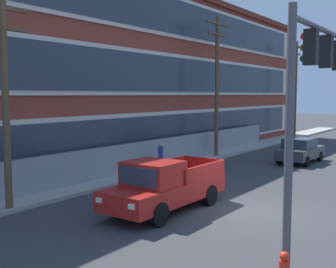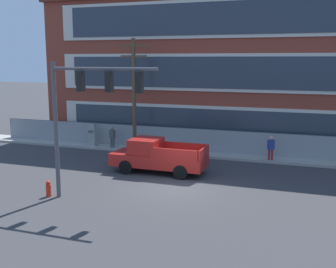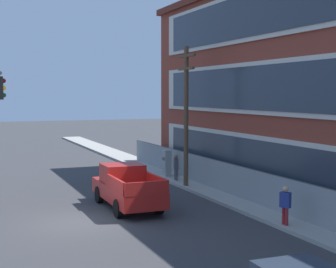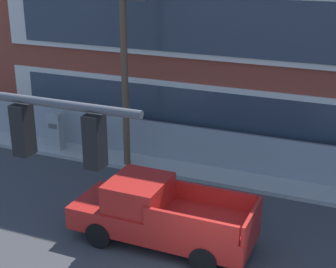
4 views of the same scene
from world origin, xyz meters
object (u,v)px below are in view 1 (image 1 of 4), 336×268
object	(u,v)px
sedan_dark_grey	(300,150)
utility_pole_near_corner	(5,94)
traffic_signal_mast	(312,82)
pedestrian_near_cabinet	(160,156)
pickup_truck_red	(164,186)
utility_pole_far_east	(296,86)
utility_pole_midblock	(217,80)

from	to	relation	value
sedan_dark_grey	utility_pole_near_corner	size ratio (longest dim) A/B	0.55
traffic_signal_mast	pedestrian_near_cabinet	xyz separation A→B (m)	(7.18, 10.17, -3.63)
sedan_dark_grey	pedestrian_near_cabinet	xyz separation A→B (m)	(-8.01, 5.01, 0.18)
pickup_truck_red	pedestrian_near_cabinet	distance (m)	7.48
traffic_signal_mast	pickup_truck_red	world-z (taller)	traffic_signal_mast
pickup_truck_red	sedan_dark_grey	distance (m)	13.96
utility_pole_near_corner	utility_pole_far_east	world-z (taller)	utility_pole_far_east
pickup_truck_red	utility_pole_midblock	distance (m)	14.14
utility_pole_far_east	pedestrian_near_cabinet	size ratio (longest dim) A/B	5.54
traffic_signal_mast	sedan_dark_grey	distance (m)	16.48
utility_pole_far_east	sedan_dark_grey	bearing A→B (deg)	-159.89
sedan_dark_grey	utility_pole_far_east	world-z (taller)	utility_pole_far_east
sedan_dark_grey	pedestrian_near_cabinet	bearing A→B (deg)	147.95
pickup_truck_red	utility_pole_midblock	world-z (taller)	utility_pole_midblock
utility_pole_near_corner	pickup_truck_red	bearing A→B (deg)	-53.32
utility_pole_near_corner	utility_pole_far_east	size ratio (longest dim) A/B	0.84
traffic_signal_mast	utility_pole_midblock	size ratio (longest dim) A/B	0.67
utility_pole_near_corner	pedestrian_near_cabinet	xyz separation A→B (m)	(9.32, 0.01, -3.34)
utility_pole_far_east	traffic_signal_mast	bearing A→B (deg)	-160.58
traffic_signal_mast	pedestrian_near_cabinet	bearing A→B (deg)	54.79
utility_pole_near_corner	utility_pole_far_east	distance (m)	31.62
pickup_truck_red	sedan_dark_grey	bearing A→B (deg)	-1.90
sedan_dark_grey	pedestrian_near_cabinet	size ratio (longest dim) A/B	2.53
sedan_dark_grey	pickup_truck_red	bearing A→B (deg)	178.10
sedan_dark_grey	utility_pole_far_east	size ratio (longest dim) A/B	0.46
utility_pole_near_corner	pedestrian_near_cabinet	bearing A→B (deg)	0.09
traffic_signal_mast	utility_pole_near_corner	world-z (taller)	utility_pole_near_corner
utility_pole_midblock	utility_pole_far_east	distance (m)	15.65
traffic_signal_mast	pickup_truck_red	size ratio (longest dim) A/B	1.15
utility_pole_near_corner	utility_pole_far_east	xyz separation A→B (m)	(31.61, 0.23, 0.79)
utility_pole_midblock	utility_pole_far_east	bearing A→B (deg)	-0.07
traffic_signal_mast	utility_pole_near_corner	bearing A→B (deg)	101.92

